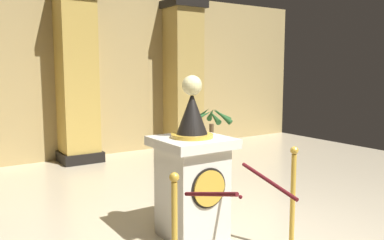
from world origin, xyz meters
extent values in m
cube|color=tan|center=(0.00, 5.12, 1.73)|extent=(12.04, 0.16, 3.46)
cube|color=silver|center=(-0.12, 0.50, 0.50)|extent=(0.61, 0.61, 1.00)
cube|color=silver|center=(-0.12, 0.50, 1.05)|extent=(0.76, 0.76, 0.10)
cylinder|color=gold|center=(-0.12, 0.18, 0.62)|extent=(0.38, 0.03, 0.38)
cylinder|color=black|center=(-0.12, 0.19, 0.62)|extent=(0.42, 0.01, 0.42)
cylinder|color=gold|center=(-0.12, 0.50, 1.12)|extent=(0.45, 0.45, 0.04)
cone|color=black|center=(-0.12, 0.50, 1.36)|extent=(0.33, 0.33, 0.45)
cylinder|color=gold|center=(-0.12, 0.50, 1.57)|extent=(0.03, 0.03, 0.05)
sphere|color=beige|center=(-0.12, 0.50, 1.65)|extent=(0.21, 0.21, 0.21)
cylinder|color=gold|center=(-0.88, -0.41, 0.47)|extent=(0.05, 0.05, 0.95)
sphere|color=gold|center=(-0.88, -0.41, 0.99)|extent=(0.08, 0.08, 0.08)
cylinder|color=gold|center=(0.50, -0.37, 0.50)|extent=(0.05, 0.05, 1.00)
sphere|color=gold|center=(0.50, -0.37, 1.04)|extent=(0.08, 0.08, 0.08)
cylinder|color=#591419|center=(-0.54, -0.40, 0.79)|extent=(0.05, 0.70, 0.21)
cylinder|color=#591419|center=(0.16, -0.38, 0.79)|extent=(0.05, 0.70, 0.21)
sphere|color=#591419|center=(-0.19, -0.39, 0.70)|extent=(0.04, 0.04, 0.04)
cube|color=black|center=(2.44, 4.73, 0.10)|extent=(0.81, 0.81, 0.20)
cube|color=tan|center=(2.44, 4.73, 1.66)|extent=(0.71, 0.71, 3.32)
cube|color=black|center=(2.44, 4.73, 3.24)|extent=(0.85, 0.85, 0.16)
cube|color=black|center=(0.00, 4.73, 0.10)|extent=(0.78, 0.78, 0.20)
cube|color=gold|center=(0.00, 4.73, 1.66)|extent=(0.68, 0.68, 3.32)
cylinder|color=black|center=(1.70, 2.61, 0.24)|extent=(0.55, 0.55, 0.48)
cylinder|color=brown|center=(1.70, 2.61, 0.67)|extent=(0.08, 0.08, 0.37)
cone|color=#265928|center=(1.90, 2.59, 1.01)|extent=(0.40, 0.15, 0.29)
cone|color=#265928|center=(1.81, 2.77, 1.01)|extent=(0.26, 0.37, 0.33)
cone|color=#265928|center=(1.61, 2.78, 1.01)|extent=(0.24, 0.36, 0.35)
cone|color=#265928|center=(1.51, 2.64, 1.01)|extent=(0.41, 0.16, 0.24)
cone|color=#265928|center=(1.63, 2.43, 1.01)|extent=(0.21, 0.40, 0.28)
cone|color=#265928|center=(1.82, 2.46, 1.01)|extent=(0.28, 0.35, 0.34)
camera|label=1|loc=(-2.43, -2.99, 1.83)|focal=37.25mm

